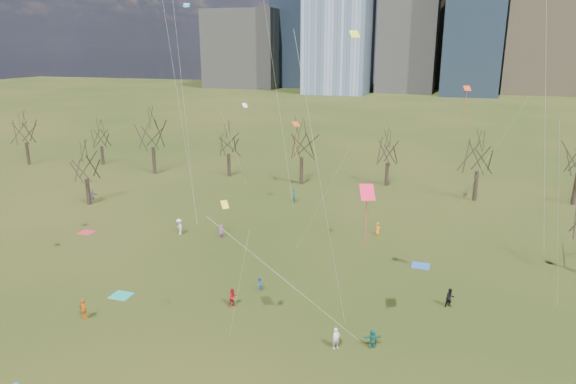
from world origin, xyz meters
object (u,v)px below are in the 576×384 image
(blanket_teal, at_px, (121,296))
(person_1, at_px, (336,338))
(blanket_crimson, at_px, (86,232))
(person_2, at_px, (233,297))
(person_4, at_px, (84,310))
(blanket_navy, at_px, (421,266))

(blanket_teal, relative_size, person_1, 1.07)
(blanket_crimson, xyz_separation_m, person_2, (21.90, -10.22, 0.78))
(person_1, distance_m, person_4, 18.71)
(blanket_teal, distance_m, person_4, 4.12)
(blanket_teal, height_order, blanket_crimson, same)
(blanket_navy, bearing_deg, blanket_teal, -149.24)
(blanket_navy, distance_m, person_4, 29.03)
(blanket_teal, distance_m, person_2, 9.52)
(blanket_teal, bearing_deg, blanket_navy, 30.76)
(blanket_crimson, height_order, person_1, person_1)
(blanket_crimson, relative_size, person_1, 1.07)
(blanket_teal, relative_size, blanket_crimson, 1.00)
(blanket_crimson, height_order, person_2, person_2)
(person_2, bearing_deg, person_1, -75.00)
(blanket_teal, distance_m, blanket_crimson, 16.90)
(blanket_crimson, distance_m, person_2, 24.18)
(blanket_teal, relative_size, blanket_navy, 1.00)
(blanket_teal, xyz_separation_m, blanket_navy, (22.78, 13.56, 0.00))
(blanket_navy, height_order, person_4, person_4)
(person_4, bearing_deg, person_2, -131.07)
(blanket_teal, bearing_deg, person_4, -94.24)
(person_2, bearing_deg, blanket_crimson, 99.46)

